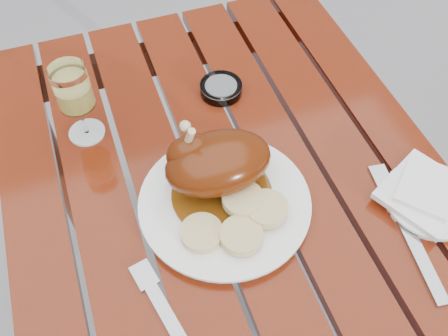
# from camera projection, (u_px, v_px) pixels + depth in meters

# --- Properties ---
(table) EXTENTS (0.80, 1.20, 0.75)m
(table) POSITION_uv_depth(u_px,v_px,m) (240.00, 301.00, 1.17)
(table) COLOR maroon
(table) RESTS_ON ground
(dinner_plate) EXTENTS (0.39, 0.39, 0.02)m
(dinner_plate) POSITION_uv_depth(u_px,v_px,m) (225.00, 204.00, 0.87)
(dinner_plate) COLOR white
(dinner_plate) RESTS_ON table
(roast_duck) EXTENTS (0.19, 0.18, 0.14)m
(roast_duck) POSITION_uv_depth(u_px,v_px,m) (215.00, 163.00, 0.85)
(roast_duck) COLOR #63340B
(roast_duck) RESTS_ON dinner_plate
(bread_dumplings) EXTENTS (0.19, 0.13, 0.03)m
(bread_dumplings) POSITION_uv_depth(u_px,v_px,m) (238.00, 219.00, 0.83)
(bread_dumplings) COLOR #D6C482
(bread_dumplings) RESTS_ON dinner_plate
(wine_glass) EXTENTS (0.08, 0.08, 0.17)m
(wine_glass) POSITION_uv_depth(u_px,v_px,m) (77.00, 103.00, 0.92)
(wine_glass) COLOR #EDE06C
(wine_glass) RESTS_ON table
(side_plate) EXTENTS (0.21, 0.21, 0.01)m
(side_plate) POSITION_uv_depth(u_px,v_px,m) (430.00, 200.00, 0.88)
(side_plate) COLOR white
(side_plate) RESTS_ON table
(napkin) EXTENTS (0.18, 0.18, 0.01)m
(napkin) POSITION_uv_depth(u_px,v_px,m) (425.00, 193.00, 0.88)
(napkin) COLOR white
(napkin) RESTS_ON side_plate
(ashtray) EXTENTS (0.10, 0.10, 0.02)m
(ashtray) POSITION_uv_depth(u_px,v_px,m) (221.00, 89.00, 1.04)
(ashtray) COLOR #B2B7BC
(ashtray) RESTS_ON table
(fork) EXTENTS (0.06, 0.17, 0.01)m
(fork) POSITION_uv_depth(u_px,v_px,m) (167.00, 315.00, 0.76)
(fork) COLOR gray
(fork) RESTS_ON table
(knife) EXTENTS (0.05, 0.24, 0.01)m
(knife) POSITION_uv_depth(u_px,v_px,m) (412.00, 240.00, 0.84)
(knife) COLOR gray
(knife) RESTS_ON table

